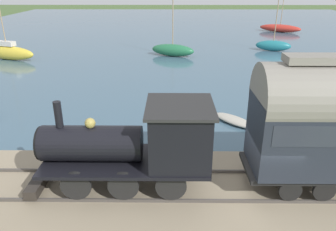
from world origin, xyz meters
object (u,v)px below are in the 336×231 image
Objects in this scene: steam_locomotive at (142,141)px; rowboat_far_out at (270,92)px; sailboat_teal at (273,45)px; sailboat_green at (173,50)px; rowboat_off_pier at (334,111)px; sailboat_yellow at (8,52)px; sailboat_red at (280,28)px; rowboat_mid_harbor at (234,120)px.

rowboat_far_out is at bearing -33.71° from steam_locomotive.
sailboat_green reaches higher than sailboat_teal.
rowboat_off_pier is at bearing -168.99° from sailboat_teal.
sailboat_green is (1.80, -16.64, -0.12)m from sailboat_yellow.
rowboat_off_pier is (-33.40, 6.92, -0.41)m from sailboat_red.
sailboat_red is at bearing -22.99° from steam_locomotive.
rowboat_off_pier is 4.49m from rowboat_far_out.
sailboat_green is 18.72m from rowboat_off_pier.
steam_locomotive is at bearing -126.89° from sailboat_yellow.
sailboat_green is at bearing -65.01° from sailboat_yellow.
sailboat_teal is 2.72× the size of rowboat_off_pier.
sailboat_red reaches higher than rowboat_off_pier.
steam_locomotive reaches higher than rowboat_mid_harbor.
sailboat_yellow is at bearing 34.28° from steam_locomotive.
sailboat_yellow reaches higher than sailboat_green.
sailboat_teal is 11.76m from sailboat_green.
rowboat_far_out is (4.89, -3.36, 0.03)m from rowboat_mid_harbor.
sailboat_teal reaches higher than sailboat_red.
sailboat_yellow is (-4.66, 28.04, 0.15)m from sailboat_teal.
steam_locomotive is at bearing -162.09° from sailboat_green.
rowboat_mid_harbor is 1.34× the size of rowboat_far_out.
sailboat_teal reaches higher than steam_locomotive.
sailboat_red is at bearing -41.19° from sailboat_yellow.
steam_locomotive is at bearing -163.28° from rowboat_mid_harbor.
sailboat_teal is 0.98× the size of sailboat_green.
steam_locomotive is at bearing -171.83° from sailboat_red.
sailboat_yellow reaches higher than rowboat_off_pier.
sailboat_teal is (27.37, -12.56, -1.78)m from steam_locomotive.
sailboat_red is at bearing -3.59° from sailboat_teal.
rowboat_off_pier is at bearing -128.15° from sailboat_green.
steam_locomotive is 13.97m from rowboat_off_pier.
sailboat_green is (-2.86, 11.40, 0.03)m from sailboat_teal.
rowboat_mid_harbor is (-17.48, -3.43, -0.49)m from sailboat_green.
sailboat_green is at bearing -2.71° from steam_locomotive.
steam_locomotive is 1.01× the size of sailboat_red.
sailboat_yellow is at bearing 151.15° from sailboat_red.
rowboat_off_pier is (1.48, -6.28, 0.01)m from rowboat_mid_harbor.
sailboat_teal is 2.64× the size of rowboat_mid_harbor.
sailboat_teal is 1.14× the size of sailboat_red.
rowboat_mid_harbor is 5.93m from rowboat_far_out.
steam_locomotive is 3.14× the size of rowboat_far_out.
sailboat_red is at bearing -37.07° from rowboat_off_pier.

